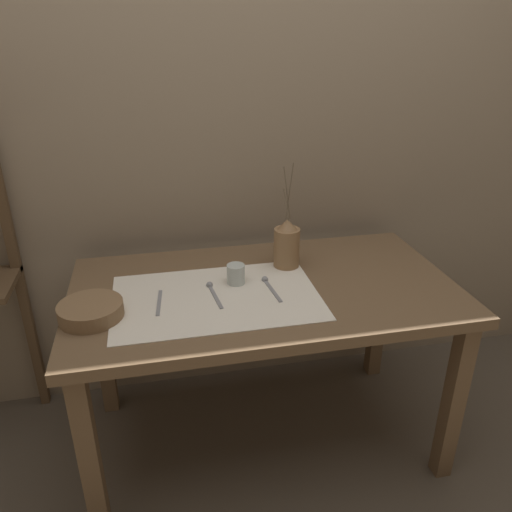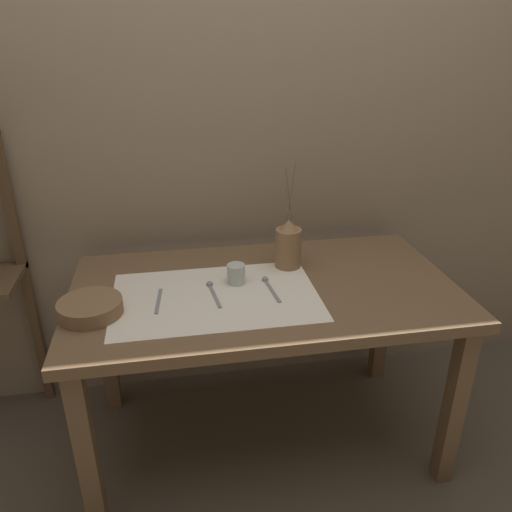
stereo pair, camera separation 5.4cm
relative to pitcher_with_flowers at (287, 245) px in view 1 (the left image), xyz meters
The scene contains 10 objects.
ground_plane 0.82m from the pitcher_with_flowers, 130.55° to the right, with size 12.00×12.00×0.00m, color brown.
stone_wall_back 0.54m from the pitcher_with_flowers, 109.01° to the left, with size 7.00×0.06×2.40m.
wooden_table 0.26m from the pitcher_with_flowers, 130.55° to the right, with size 1.37×0.75×0.71m.
linen_cloth 0.37m from the pitcher_with_flowers, 147.49° to the right, with size 0.70×0.45×0.00m.
pitcher_with_flowers is the anchor object (origin of this frame).
wooden_bowl 0.75m from the pitcher_with_flowers, 161.52° to the right, with size 0.20×0.20×0.05m.
glass_tumbler_near 0.24m from the pitcher_with_flowers, 154.67° to the right, with size 0.06×0.06×0.07m.
knife_center 0.54m from the pitcher_with_flowers, 158.65° to the right, with size 0.03×0.17×0.00m.
spoon_inner 0.35m from the pitcher_with_flowers, 155.84° to the right, with size 0.04×0.18×0.02m.
spoon_outer 0.19m from the pitcher_with_flowers, 127.81° to the right, with size 0.04×0.18×0.02m.
Camera 1 is at (-0.36, -1.54, 1.55)m, focal length 35.00 mm.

